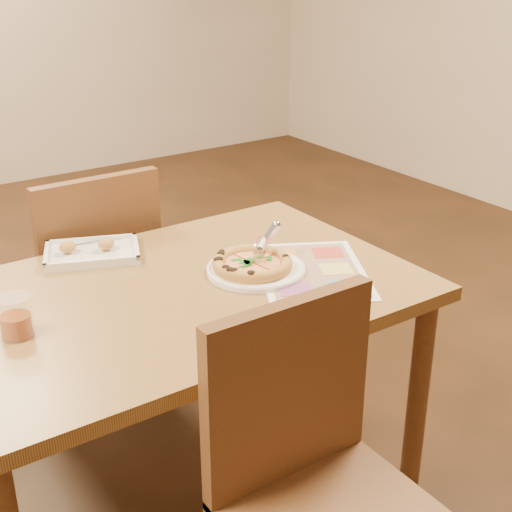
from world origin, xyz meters
TOP-DOWN VIEW (x-y plane):
  - room at (0.00, 0.00)m, footprint 7.00×7.00m
  - dining_table at (0.00, 0.00)m, footprint 1.30×0.85m
  - chair_near at (0.00, -0.60)m, footprint 0.42×0.42m
  - chair_far at (-0.00, 0.60)m, footprint 0.42×0.42m
  - plate at (0.24, -0.03)m, footprint 0.29×0.29m
  - pizza at (0.23, -0.03)m, footprint 0.23×0.23m
  - pizza_cutter at (0.29, -0.02)m, footprint 0.13×0.08m
  - appetizer_tray at (-0.10, 0.33)m, footprint 0.32×0.27m
  - glass_tumbler at (-0.43, -0.01)m, footprint 0.08×0.08m
  - menu at (0.38, -0.12)m, footprint 0.45×0.50m

SIDE VIEW (x-z plane):
  - chair_near at x=0.00m, z-range 0.33..0.80m
  - chair_far at x=0.00m, z-range 0.33..0.80m
  - dining_table at x=0.00m, z-range 0.27..0.99m
  - menu at x=0.38m, z-range 0.72..0.72m
  - plate at x=0.24m, z-range 0.72..0.73m
  - appetizer_tray at x=-0.10m, z-range 0.71..0.76m
  - pizza at x=0.23m, z-range 0.73..0.76m
  - glass_tumbler at x=-0.43m, z-range 0.71..0.82m
  - pizza_cutter at x=0.29m, z-range 0.76..0.84m
  - room at x=0.00m, z-range -2.15..4.85m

